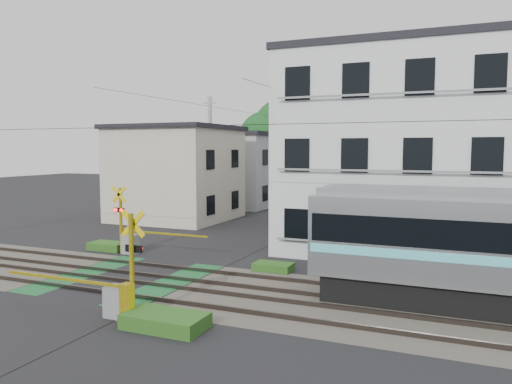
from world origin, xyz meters
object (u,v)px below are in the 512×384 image
at_px(apartment_block, 399,151).
at_px(pedestrian, 342,190).
at_px(crossing_signal_near, 119,294).
at_px(crossing_signal_far, 129,238).

height_order(apartment_block, pedestrian, apartment_block).
relative_size(apartment_block, pedestrian, 5.95).
distance_m(crossing_signal_near, crossing_signal_far, 8.95).
bearing_deg(apartment_block, pedestrian, 109.42).
relative_size(crossing_signal_near, pedestrian, 2.76).
bearing_deg(crossing_signal_far, crossing_signal_near, -54.71).
xyz_separation_m(apartment_block, pedestrian, (-7.88, 22.37, -3.80)).
distance_m(crossing_signal_far, pedestrian, 28.39).
bearing_deg(crossing_signal_near, crossing_signal_far, 125.29).
relative_size(crossing_signal_far, apartment_block, 0.46).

